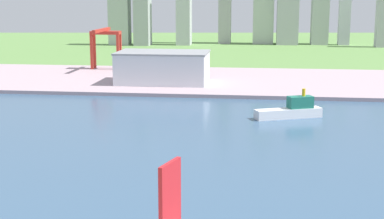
% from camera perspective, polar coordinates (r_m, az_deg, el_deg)
% --- Properties ---
extents(ground_plane, '(2400.00, 2400.00, 0.00)m').
position_cam_1_polar(ground_plane, '(251.05, -1.17, -3.72)').
color(ground_plane, '#5E8945').
extents(water_bay, '(840.00, 360.00, 0.15)m').
position_cam_1_polar(water_bay, '(194.50, -3.75, -8.24)').
color(water_bay, '#385675').
rests_on(water_bay, ground).
extents(industrial_pier, '(840.00, 140.00, 2.50)m').
position_cam_1_polar(industrial_pier, '(436.04, 2.44, 2.88)').
color(industrial_pier, '#AB949C').
rests_on(industrial_pier, ground).
extents(ferry_boat, '(36.85, 21.51, 15.48)m').
position_cam_1_polar(ferry_boat, '(313.02, 9.82, -0.05)').
color(ferry_boat, white).
rests_on(ferry_boat, water_bay).
extents(port_crane_red, '(25.24, 45.98, 34.96)m').
position_cam_1_polar(port_crane_red, '(495.45, -8.60, 6.90)').
color(port_crane_red, '#B72D23').
rests_on(port_crane_red, industrial_pier).
extents(warehouse_main, '(64.89, 41.90, 22.45)m').
position_cam_1_polar(warehouse_main, '(416.39, -2.89, 4.21)').
color(warehouse_main, silver).
rests_on(warehouse_main, industrial_pier).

